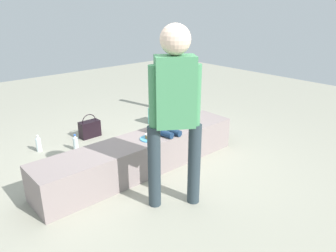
# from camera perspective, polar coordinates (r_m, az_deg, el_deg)

# --- Properties ---
(ground_plane) EXTENTS (12.00, 12.00, 0.00)m
(ground_plane) POSITION_cam_1_polar(r_m,az_deg,el_deg) (3.92, -4.36, -7.63)
(ground_plane) COLOR #9B9987
(concrete_ledge) EXTENTS (2.59, 0.50, 0.40)m
(concrete_ledge) POSITION_cam_1_polar(r_m,az_deg,el_deg) (3.82, -4.44, -4.97)
(concrete_ledge) COLOR gray
(concrete_ledge) RESTS_ON ground_plane
(child_seated) EXTENTS (0.28, 0.33, 0.48)m
(child_seated) POSITION_cam_1_polar(r_m,az_deg,el_deg) (3.81, -0.76, 1.75)
(child_seated) COLOR navy
(child_seated) RESTS_ON concrete_ledge
(adult_standing) EXTENTS (0.45, 0.37, 1.72)m
(adult_standing) POSITION_cam_1_polar(r_m,az_deg,el_deg) (2.86, 1.23, 4.02)
(adult_standing) COLOR #29373E
(adult_standing) RESTS_ON ground_plane
(cake_plate) EXTENTS (0.22, 0.22, 0.07)m
(cake_plate) POSITION_cam_1_polar(r_m,az_deg,el_deg) (3.70, -3.30, -2.03)
(cake_plate) COLOR #4CA5D8
(cake_plate) RESTS_ON concrete_ledge
(gift_bag) EXTENTS (0.25, 0.09, 0.32)m
(gift_bag) POSITION_cam_1_polar(r_m,az_deg,el_deg) (5.33, -2.18, 1.99)
(gift_bag) COLOR #59C6B2
(gift_bag) RESTS_ON ground_plane
(railing_post) EXTENTS (0.36, 0.36, 0.97)m
(railing_post) POSITION_cam_1_polar(r_m,az_deg,el_deg) (5.93, -0.48, 6.11)
(railing_post) COLOR black
(railing_post) RESTS_ON ground_plane
(water_bottle_near_gift) EXTENTS (0.07, 0.07, 0.23)m
(water_bottle_near_gift) POSITION_cam_1_polar(r_m,az_deg,el_deg) (4.65, -21.97, -2.96)
(water_bottle_near_gift) COLOR silver
(water_bottle_near_gift) RESTS_ON ground_plane
(water_bottle_far_side) EXTENTS (0.07, 0.07, 0.23)m
(water_bottle_far_side) POSITION_cam_1_polar(r_m,az_deg,el_deg) (4.53, -16.07, -2.87)
(water_bottle_far_side) COLOR silver
(water_bottle_far_side) RESTS_ON ground_plane
(cake_box_white) EXTENTS (0.34, 0.32, 0.15)m
(cake_box_white) POSITION_cam_1_polar(r_m,az_deg,el_deg) (4.09, -15.95, -5.97)
(cake_box_white) COLOR white
(cake_box_white) RESTS_ON ground_plane
(handbag_black_leather) EXTENTS (0.30, 0.15, 0.35)m
(handbag_black_leather) POSITION_cam_1_polar(r_m,az_deg,el_deg) (4.91, -13.70, -0.46)
(handbag_black_leather) COLOR black
(handbag_black_leather) RESTS_ON ground_plane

